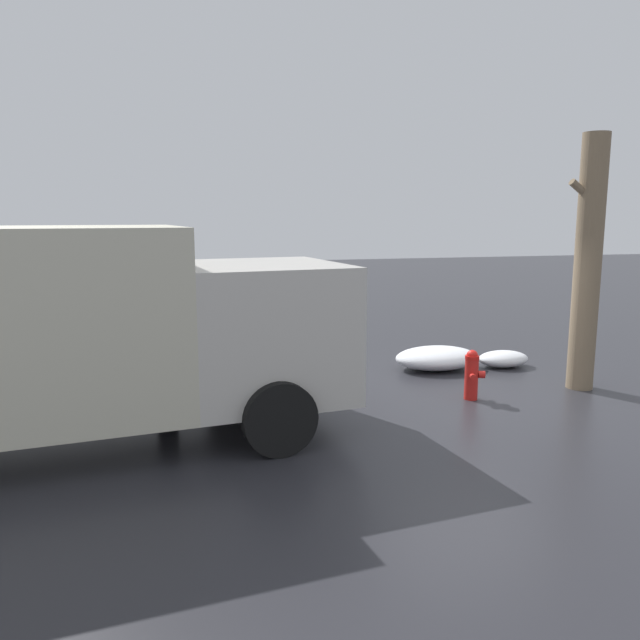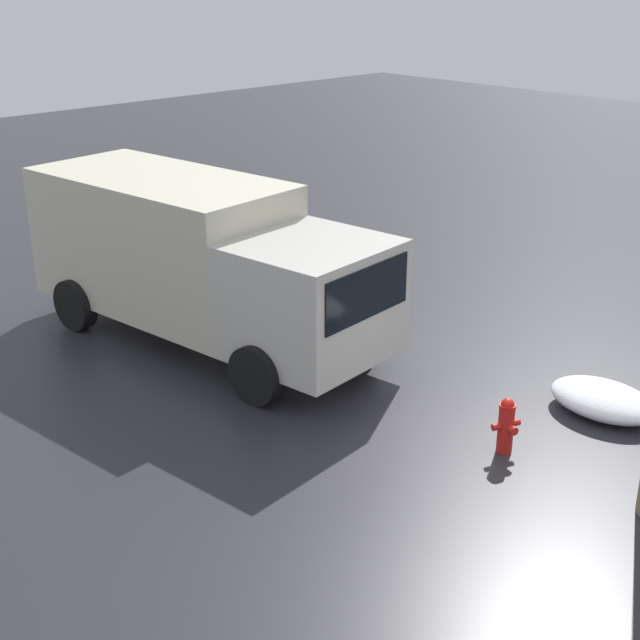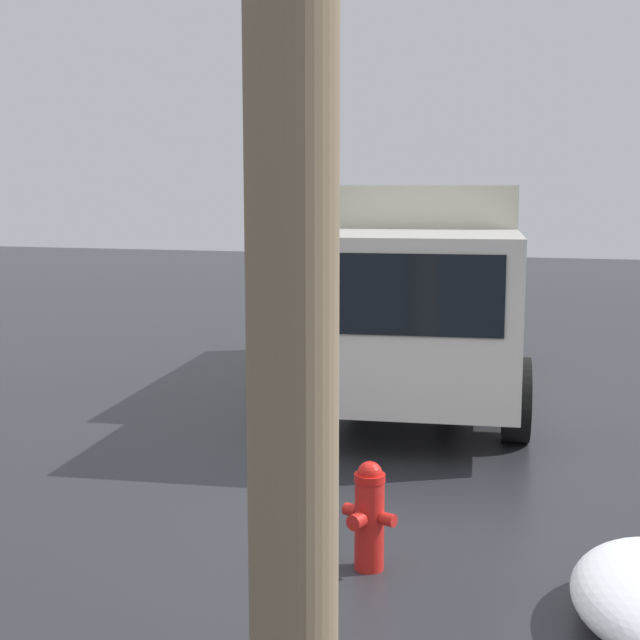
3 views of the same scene
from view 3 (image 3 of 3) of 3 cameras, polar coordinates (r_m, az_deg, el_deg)
ground_plane at (r=6.51m, az=3.15°, el=-15.59°), size 60.00×60.00×0.00m
fire_hydrant at (r=6.35m, az=3.16°, el=-12.30°), size 0.32×0.41×0.78m
tree_trunk at (r=3.99m, az=-1.77°, el=-0.11°), size 0.64×0.42×4.09m
delivery_truck at (r=11.79m, az=6.78°, el=2.62°), size 6.86×3.07×2.69m
pedestrian at (r=10.60m, az=8.23°, el=-0.62°), size 0.40×0.40×1.84m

